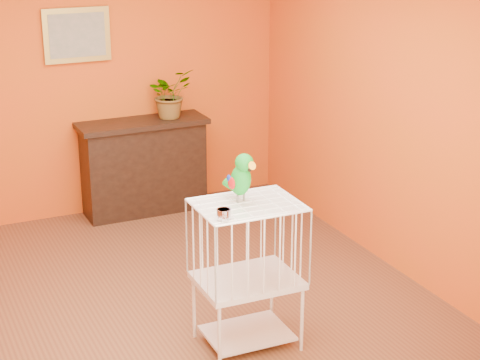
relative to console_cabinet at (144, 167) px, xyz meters
name	(u,v)px	position (x,y,z in m)	size (l,w,h in m)	color
ground	(165,311)	(-0.53, -2.03, -0.46)	(4.50, 4.50, 0.00)	brown
room_shell	(158,105)	(-0.53, -2.03, 1.12)	(4.50, 4.50, 4.50)	#D14513
console_cabinet	(144,167)	(0.00, 0.00, 0.00)	(1.25, 0.45, 0.92)	black
potted_plant	(170,99)	(0.29, -0.01, 0.64)	(0.42, 0.47, 0.37)	#26722D
framed_picture	(77,35)	(-0.53, 0.19, 1.29)	(0.62, 0.04, 0.50)	#AA933D
birdcage	(247,273)	(-0.18, -2.72, 0.07)	(0.68, 0.53, 1.03)	silver
feed_cup	(224,214)	(-0.43, -2.90, 0.61)	(0.09, 0.09, 0.06)	silver
parrot	(241,177)	(-0.19, -2.65, 0.74)	(0.17, 0.31, 0.34)	#59544C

